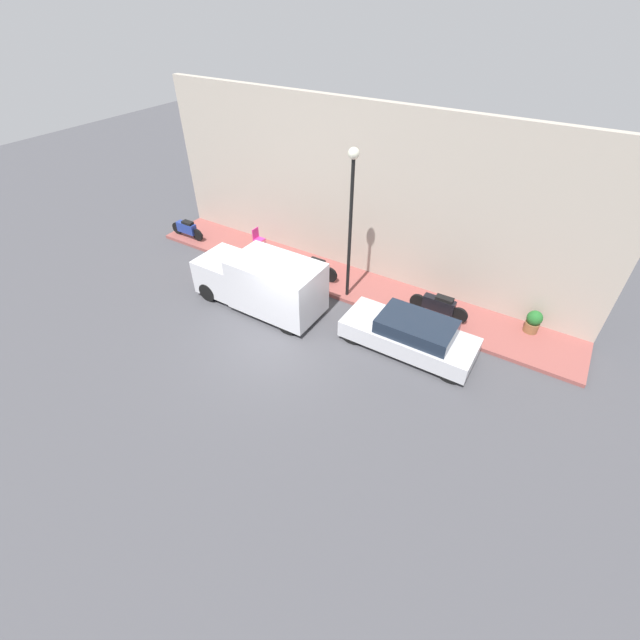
{
  "coord_description": "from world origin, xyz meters",
  "views": [
    {
      "loc": [
        -8.34,
        -6.78,
        9.51
      ],
      "look_at": [
        1.09,
        -0.89,
        0.6
      ],
      "focal_mm": 24.0,
      "sensor_mm": 36.0,
      "label": 1
    }
  ],
  "objects_px": {
    "scooter_silver": "(314,267)",
    "motorcycle_blue": "(187,229)",
    "cafe_chair": "(258,238)",
    "parked_car": "(410,334)",
    "streetlamp": "(351,204)",
    "potted_plant": "(533,321)",
    "delivery_van": "(260,282)",
    "motorcycle_black": "(439,305)"
  },
  "relations": [
    {
      "from": "motorcycle_black",
      "to": "motorcycle_blue",
      "type": "xyz_separation_m",
      "value": [
        -0.43,
        11.81,
        -0.02
      ]
    },
    {
      "from": "parked_car",
      "to": "cafe_chair",
      "type": "xyz_separation_m",
      "value": [
        2.44,
        8.13,
        0.09
      ]
    },
    {
      "from": "scooter_silver",
      "to": "cafe_chair",
      "type": "xyz_separation_m",
      "value": [
        0.57,
        3.28,
        0.11
      ]
    },
    {
      "from": "parked_car",
      "to": "scooter_silver",
      "type": "xyz_separation_m",
      "value": [
        1.87,
        4.84,
        -0.02
      ]
    },
    {
      "from": "parked_car",
      "to": "cafe_chair",
      "type": "bearing_deg",
      "value": 73.29
    },
    {
      "from": "scooter_silver",
      "to": "motorcycle_black",
      "type": "xyz_separation_m",
      "value": [
        0.14,
        -5.09,
        0.01
      ]
    },
    {
      "from": "scooter_silver",
      "to": "motorcycle_blue",
      "type": "xyz_separation_m",
      "value": [
        -0.29,
        6.72,
        -0.01
      ]
    },
    {
      "from": "scooter_silver",
      "to": "motorcycle_blue",
      "type": "height_order",
      "value": "motorcycle_blue"
    },
    {
      "from": "potted_plant",
      "to": "cafe_chair",
      "type": "distance_m",
      "value": 11.36
    },
    {
      "from": "parked_car",
      "to": "cafe_chair",
      "type": "relative_size",
      "value": 4.48
    },
    {
      "from": "scooter_silver",
      "to": "streetlamp",
      "type": "relative_size",
      "value": 0.39
    },
    {
      "from": "parked_car",
      "to": "scooter_silver",
      "type": "distance_m",
      "value": 5.19
    },
    {
      "from": "scooter_silver",
      "to": "motorcycle_blue",
      "type": "distance_m",
      "value": 6.73
    },
    {
      "from": "motorcycle_black",
      "to": "potted_plant",
      "type": "height_order",
      "value": "motorcycle_black"
    },
    {
      "from": "motorcycle_black",
      "to": "scooter_silver",
      "type": "bearing_deg",
      "value": 91.57
    },
    {
      "from": "motorcycle_blue",
      "to": "cafe_chair",
      "type": "height_order",
      "value": "cafe_chair"
    },
    {
      "from": "parked_car",
      "to": "potted_plant",
      "type": "relative_size",
      "value": 5.29
    },
    {
      "from": "streetlamp",
      "to": "cafe_chair",
      "type": "distance_m",
      "value": 5.96
    },
    {
      "from": "scooter_silver",
      "to": "delivery_van",
      "type": "bearing_deg",
      "value": 164.89
    },
    {
      "from": "parked_car",
      "to": "potted_plant",
      "type": "xyz_separation_m",
      "value": [
        2.87,
        -3.22,
        -0.05
      ]
    },
    {
      "from": "streetlamp",
      "to": "potted_plant",
      "type": "relative_size",
      "value": 6.68
    },
    {
      "from": "streetlamp",
      "to": "cafe_chair",
      "type": "relative_size",
      "value": 5.65
    },
    {
      "from": "delivery_van",
      "to": "streetlamp",
      "type": "relative_size",
      "value": 0.9
    },
    {
      "from": "parked_car",
      "to": "potted_plant",
      "type": "bearing_deg",
      "value": -48.3
    },
    {
      "from": "scooter_silver",
      "to": "potted_plant",
      "type": "distance_m",
      "value": 8.13
    },
    {
      "from": "motorcycle_blue",
      "to": "potted_plant",
      "type": "distance_m",
      "value": 14.84
    },
    {
      "from": "motorcycle_blue",
      "to": "potted_plant",
      "type": "xyz_separation_m",
      "value": [
        1.29,
        -14.79,
        -0.02
      ]
    },
    {
      "from": "motorcycle_black",
      "to": "potted_plant",
      "type": "distance_m",
      "value": 3.1
    },
    {
      "from": "motorcycle_blue",
      "to": "streetlamp",
      "type": "height_order",
      "value": "streetlamp"
    },
    {
      "from": "delivery_van",
      "to": "scooter_silver",
      "type": "distance_m",
      "value": 2.64
    },
    {
      "from": "parked_car",
      "to": "delivery_van",
      "type": "distance_m",
      "value": 5.58
    },
    {
      "from": "delivery_van",
      "to": "potted_plant",
      "type": "height_order",
      "value": "delivery_van"
    },
    {
      "from": "scooter_silver",
      "to": "cafe_chair",
      "type": "relative_size",
      "value": 2.19
    },
    {
      "from": "streetlamp",
      "to": "cafe_chair",
      "type": "bearing_deg",
      "value": 78.97
    },
    {
      "from": "motorcycle_black",
      "to": "motorcycle_blue",
      "type": "distance_m",
      "value": 11.82
    },
    {
      "from": "parked_car",
      "to": "potted_plant",
      "type": "height_order",
      "value": "parked_car"
    },
    {
      "from": "parked_car",
      "to": "motorcycle_blue",
      "type": "distance_m",
      "value": 11.68
    },
    {
      "from": "parked_car",
      "to": "potted_plant",
      "type": "distance_m",
      "value": 4.31
    },
    {
      "from": "cafe_chair",
      "to": "motorcycle_blue",
      "type": "bearing_deg",
      "value": 103.96
    },
    {
      "from": "cafe_chair",
      "to": "parked_car",
      "type": "bearing_deg",
      "value": -106.71
    },
    {
      "from": "motorcycle_black",
      "to": "streetlamp",
      "type": "height_order",
      "value": "streetlamp"
    },
    {
      "from": "scooter_silver",
      "to": "motorcycle_blue",
      "type": "bearing_deg",
      "value": 92.46
    }
  ]
}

